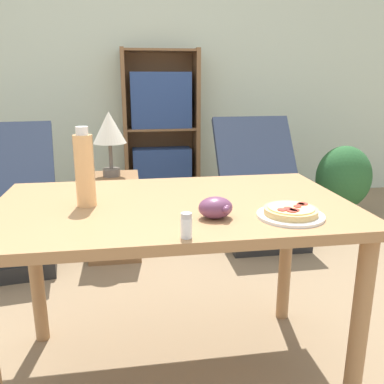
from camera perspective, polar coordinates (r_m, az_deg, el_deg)
ground_plane at (r=1.80m, az=-3.11°, el=-24.61°), size 14.00×14.00×0.00m
wall_back at (r=4.00m, az=-7.51°, el=17.46°), size 8.00×0.05×2.60m
dining_table at (r=1.50m, az=-2.59°, el=-5.14°), size 1.28×0.76×0.73m
pizza_on_plate at (r=1.35m, az=13.68°, el=-2.83°), size 0.22×0.22×0.04m
grape_bunch at (r=1.30m, az=3.29°, el=-2.23°), size 0.11×0.09×0.07m
drink_bottle at (r=1.45m, az=-14.84°, el=3.08°), size 0.07×0.07×0.28m
salt_shaker at (r=1.14m, az=-0.80°, el=-4.74°), size 0.03×0.03×0.07m
lounge_chair_near at (r=2.84m, az=-24.43°, el=-3.74°), size 0.69×0.83×0.88m
lounge_chair_far at (r=3.03m, az=9.67°, el=-1.36°), size 0.61×0.76×0.88m
bookshelf at (r=3.86m, az=-4.33°, el=8.00°), size 0.70×0.29×1.43m
side_table at (r=2.77m, az=-10.89°, el=-3.33°), size 0.34×0.34×0.55m
table_lamp at (r=2.64m, az=-11.53°, el=8.44°), size 0.21×0.21×0.41m
potted_plant_floor at (r=3.59m, az=20.45°, el=1.41°), size 0.46×0.39×0.64m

